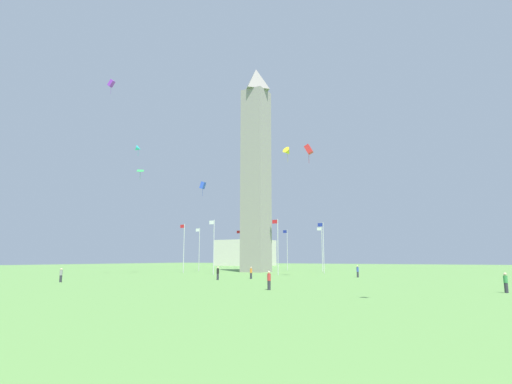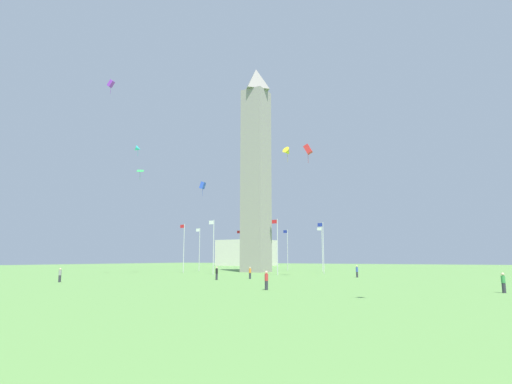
{
  "view_description": "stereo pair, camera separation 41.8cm",
  "coord_description": "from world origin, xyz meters",
  "px_view_note": "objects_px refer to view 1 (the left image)",
  "views": [
    {
      "loc": [
        -42.55,
        73.1,
        2.79
      ],
      "look_at": [
        0.0,
        0.0,
        16.43
      ],
      "focal_mm": 28.84,
      "sensor_mm": 36.0,
      "label": 1
    },
    {
      "loc": [
        -42.91,
        72.89,
        2.79
      ],
      "look_at": [
        0.0,
        0.0,
        16.43
      ],
      "focal_mm": 28.84,
      "sensor_mm": 36.0,
      "label": 2
    }
  ],
  "objects_px": {
    "flagpole_w": "(287,248)",
    "kite_red_box": "(309,149)",
    "flagpole_ne": "(184,246)",
    "kite_cyan_delta": "(138,149)",
    "flagpole_nw": "(240,248)",
    "kite_purple_box": "(111,83)",
    "flagpole_e": "(214,245)",
    "person_blue_shirt": "(358,271)",
    "flagpole_sw": "(322,247)",
    "person_red_shirt": "(269,280)",
    "flagpole_se": "(278,244)",
    "distant_building": "(246,253)",
    "person_orange_shirt": "(251,273)",
    "person_green_shirt": "(506,283)",
    "flagpole_n": "(199,247)",
    "kite_blue_box": "(203,185)",
    "person_gray_shirt": "(61,275)",
    "person_black_shirt": "(218,273)",
    "kite_yellow_delta": "(288,152)",
    "obelisk_monument": "(256,167)",
    "kite_green_diamond": "(140,171)"
  },
  "relations": [
    {
      "from": "flagpole_nw",
      "to": "person_red_shirt",
      "type": "bearing_deg",
      "value": 124.8
    },
    {
      "from": "flagpole_w",
      "to": "flagpole_se",
      "type": "bearing_deg",
      "value": 112.5
    },
    {
      "from": "flagpole_e",
      "to": "kite_red_box",
      "type": "height_order",
      "value": "kite_red_box"
    },
    {
      "from": "obelisk_monument",
      "to": "person_red_shirt",
      "type": "bearing_deg",
      "value": 121.61
    },
    {
      "from": "flagpole_n",
      "to": "kite_red_box",
      "type": "height_order",
      "value": "kite_red_box"
    },
    {
      "from": "flagpole_sw",
      "to": "person_blue_shirt",
      "type": "relative_size",
      "value": 5.44
    },
    {
      "from": "flagpole_se",
      "to": "kite_purple_box",
      "type": "distance_m",
      "value": 38.9
    },
    {
      "from": "flagpole_se",
      "to": "person_gray_shirt",
      "type": "distance_m",
      "value": 34.37
    },
    {
      "from": "person_blue_shirt",
      "to": "kite_purple_box",
      "type": "bearing_deg",
      "value": 19.34
    },
    {
      "from": "person_blue_shirt",
      "to": "kite_yellow_delta",
      "type": "height_order",
      "value": "kite_yellow_delta"
    },
    {
      "from": "person_black_shirt",
      "to": "kite_blue_box",
      "type": "relative_size",
      "value": 0.6
    },
    {
      "from": "kite_cyan_delta",
      "to": "person_blue_shirt",
      "type": "bearing_deg",
      "value": -160.43
    },
    {
      "from": "flagpole_sw",
      "to": "flagpole_ne",
      "type": "bearing_deg",
      "value": 45.0
    },
    {
      "from": "flagpole_n",
      "to": "obelisk_monument",
      "type": "bearing_deg",
      "value": 180.0
    },
    {
      "from": "person_green_shirt",
      "to": "distant_building",
      "type": "distance_m",
      "value": 125.86
    },
    {
      "from": "flagpole_w",
      "to": "kite_yellow_delta",
      "type": "distance_m",
      "value": 26.84
    },
    {
      "from": "flagpole_se",
      "to": "flagpole_n",
      "type": "bearing_deg",
      "value": -22.5
    },
    {
      "from": "flagpole_e",
      "to": "person_blue_shirt",
      "type": "bearing_deg",
      "value": -175.21
    },
    {
      "from": "kite_yellow_delta",
      "to": "flagpole_n",
      "type": "bearing_deg",
      "value": -7.66
    },
    {
      "from": "obelisk_monument",
      "to": "kite_blue_box",
      "type": "xyz_separation_m",
      "value": [
        5.49,
        10.98,
        -5.2
      ]
    },
    {
      "from": "kite_green_diamond",
      "to": "kite_yellow_delta",
      "type": "xyz_separation_m",
      "value": [
        -23.35,
        -15.45,
        4.11
      ]
    },
    {
      "from": "flagpole_ne",
      "to": "kite_cyan_delta",
      "type": "relative_size",
      "value": 5.02
    },
    {
      "from": "distant_building",
      "to": "kite_purple_box",
      "type": "bearing_deg",
      "value": 107.91
    },
    {
      "from": "person_red_shirt",
      "to": "kite_blue_box",
      "type": "height_order",
      "value": "kite_blue_box"
    },
    {
      "from": "flagpole_n",
      "to": "kite_cyan_delta",
      "type": "height_order",
      "value": "kite_cyan_delta"
    },
    {
      "from": "person_gray_shirt",
      "to": "kite_purple_box",
      "type": "bearing_deg",
      "value": 29.6
    },
    {
      "from": "flagpole_nw",
      "to": "kite_purple_box",
      "type": "height_order",
      "value": "kite_purple_box"
    },
    {
      "from": "person_orange_shirt",
      "to": "kite_green_diamond",
      "type": "relative_size",
      "value": 0.81
    },
    {
      "from": "person_green_shirt",
      "to": "kite_yellow_delta",
      "type": "distance_m",
      "value": 50.59
    },
    {
      "from": "flagpole_n",
      "to": "flagpole_nw",
      "type": "bearing_deg",
      "value": -112.5
    },
    {
      "from": "kite_yellow_delta",
      "to": "obelisk_monument",
      "type": "bearing_deg",
      "value": -19.5
    },
    {
      "from": "flagpole_w",
      "to": "kite_red_box",
      "type": "bearing_deg",
      "value": 121.47
    },
    {
      "from": "obelisk_monument",
      "to": "flagpole_sw",
      "type": "distance_m",
      "value": 22.16
    },
    {
      "from": "flagpole_se",
      "to": "distant_building",
      "type": "relative_size",
      "value": 0.5
    },
    {
      "from": "person_red_shirt",
      "to": "person_green_shirt",
      "type": "xyz_separation_m",
      "value": [
        -18.21,
        -6.94,
        -0.02
      ]
    },
    {
      "from": "obelisk_monument",
      "to": "person_gray_shirt",
      "type": "distance_m",
      "value": 47.12
    },
    {
      "from": "kite_blue_box",
      "to": "kite_purple_box",
      "type": "bearing_deg",
      "value": 73.24
    },
    {
      "from": "flagpole_w",
      "to": "person_gray_shirt",
      "type": "relative_size",
      "value": 5.79
    },
    {
      "from": "flagpole_e",
      "to": "person_red_shirt",
      "type": "bearing_deg",
      "value": 134.07
    },
    {
      "from": "person_orange_shirt",
      "to": "kite_cyan_delta",
      "type": "height_order",
      "value": "kite_cyan_delta"
    },
    {
      "from": "kite_cyan_delta",
      "to": "person_red_shirt",
      "type": "bearing_deg",
      "value": 155.01
    },
    {
      "from": "flagpole_se",
      "to": "person_black_shirt",
      "type": "height_order",
      "value": "flagpole_se"
    },
    {
      "from": "kite_purple_box",
      "to": "kite_cyan_delta",
      "type": "relative_size",
      "value": 1.3
    },
    {
      "from": "flagpole_sw",
      "to": "kite_red_box",
      "type": "xyz_separation_m",
      "value": [
        -8.52,
        26.49,
        14.16
      ]
    },
    {
      "from": "flagpole_ne",
      "to": "kite_red_box",
      "type": "distance_m",
      "value": 32.93
    },
    {
      "from": "person_orange_shirt",
      "to": "flagpole_ne",
      "type": "bearing_deg",
      "value": 45.56
    },
    {
      "from": "person_black_shirt",
      "to": "kite_blue_box",
      "type": "bearing_deg",
      "value": 45.38
    },
    {
      "from": "person_blue_shirt",
      "to": "person_red_shirt",
      "type": "distance_m",
      "value": 27.67
    },
    {
      "from": "person_blue_shirt",
      "to": "person_black_shirt",
      "type": "height_order",
      "value": "person_blue_shirt"
    },
    {
      "from": "kite_cyan_delta",
      "to": "distant_building",
      "type": "xyz_separation_m",
      "value": [
        31.19,
        -85.6,
        -16.49
      ]
    }
  ]
}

